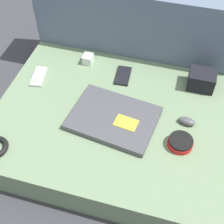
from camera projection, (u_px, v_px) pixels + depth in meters
ground_plane at (112, 136)px, 1.41m from camera, size 8.00×8.00×0.00m
couch_seat at (112, 126)px, 1.35m from camera, size 0.98×0.75×0.15m
couch_backrest at (138, 31)px, 1.52m from camera, size 0.98×0.20×0.47m
laptop at (114, 118)px, 1.27m from camera, size 0.37×0.29×0.03m
computer_mouse at (187, 121)px, 1.26m from camera, size 0.07×0.05×0.03m
speaker_puck at (181, 142)px, 1.19m from camera, size 0.10×0.10×0.03m
phone_silver at (39, 76)px, 1.44m from camera, size 0.07×0.13×0.01m
phone_black at (123, 76)px, 1.44m from camera, size 0.07×0.12×0.01m
camera_pouch at (201, 80)px, 1.37m from camera, size 0.12×0.10×0.08m
charger_brick at (88, 59)px, 1.49m from camera, size 0.04×0.05×0.04m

